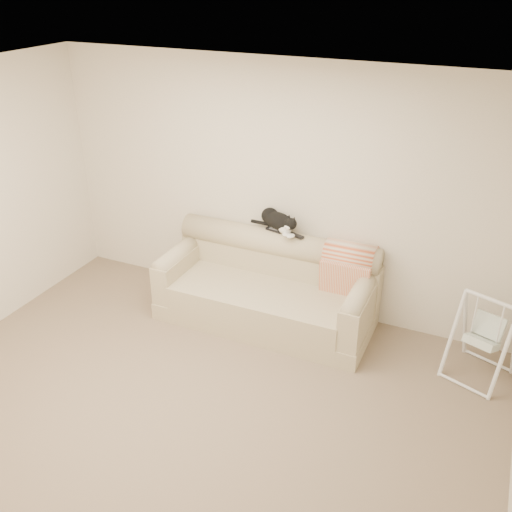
{
  "coord_description": "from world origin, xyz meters",
  "views": [
    {
      "loc": [
        2.02,
        -3.07,
        3.37
      ],
      "look_at": [
        0.06,
        1.27,
        0.9
      ],
      "focal_mm": 40.0,
      "sensor_mm": 36.0,
      "label": 1
    }
  ],
  "objects_px": {
    "sofa": "(268,288)",
    "tuxedo_cat": "(278,221)",
    "remote_b": "(296,235)",
    "remote_a": "(274,230)",
    "baby_swing": "(484,337)"
  },
  "relations": [
    {
      "from": "tuxedo_cat",
      "to": "remote_b",
      "type": "bearing_deg",
      "value": -12.84
    },
    {
      "from": "remote_a",
      "to": "tuxedo_cat",
      "type": "bearing_deg",
      "value": 31.25
    },
    {
      "from": "sofa",
      "to": "remote_a",
      "type": "height_order",
      "value": "remote_a"
    },
    {
      "from": "remote_a",
      "to": "tuxedo_cat",
      "type": "relative_size",
      "value": 0.32
    },
    {
      "from": "remote_b",
      "to": "baby_swing",
      "type": "xyz_separation_m",
      "value": [
        1.9,
        -0.3,
        -0.5
      ]
    },
    {
      "from": "remote_a",
      "to": "remote_b",
      "type": "height_order",
      "value": "remote_a"
    },
    {
      "from": "sofa",
      "to": "remote_b",
      "type": "xyz_separation_m",
      "value": [
        0.21,
        0.22,
        0.56
      ]
    },
    {
      "from": "baby_swing",
      "to": "remote_b",
      "type": "bearing_deg",
      "value": 171.13
    },
    {
      "from": "sofa",
      "to": "tuxedo_cat",
      "type": "bearing_deg",
      "value": 91.15
    },
    {
      "from": "remote_a",
      "to": "tuxedo_cat",
      "type": "xyz_separation_m",
      "value": [
        0.04,
        0.02,
        0.1
      ]
    },
    {
      "from": "sofa",
      "to": "remote_a",
      "type": "bearing_deg",
      "value": 100.09
    },
    {
      "from": "sofa",
      "to": "remote_b",
      "type": "relative_size",
      "value": 12.48
    },
    {
      "from": "sofa",
      "to": "tuxedo_cat",
      "type": "relative_size",
      "value": 3.83
    },
    {
      "from": "sofa",
      "to": "remote_b",
      "type": "distance_m",
      "value": 0.63
    },
    {
      "from": "sofa",
      "to": "tuxedo_cat",
      "type": "xyz_separation_m",
      "value": [
        -0.01,
        0.27,
        0.66
      ]
    }
  ]
}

